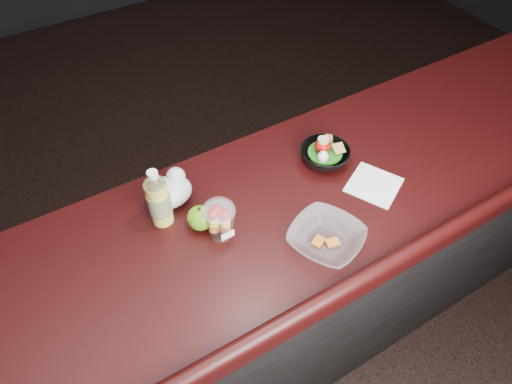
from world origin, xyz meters
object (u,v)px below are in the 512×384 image
green_apple (200,218)px  snack_bowl (324,154)px  lemonade_bottle (159,201)px  takeout_bowl (326,238)px  fruit_cup (220,219)px

green_apple → snack_bowl: (0.50, 0.04, -0.01)m
snack_bowl → lemonade_bottle: bearing=175.8°
lemonade_bottle → snack_bowl: (0.60, -0.04, -0.06)m
takeout_bowl → fruit_cup: bearing=142.9°
green_apple → takeout_bowl: size_ratio=0.30×
lemonade_bottle → fruit_cup: size_ratio=1.53×
lemonade_bottle → green_apple: 0.14m
fruit_cup → green_apple: 0.08m
lemonade_bottle → green_apple: size_ratio=2.50×
fruit_cup → green_apple: fruit_cup is taller
lemonade_bottle → takeout_bowl: 0.52m
lemonade_bottle → green_apple: bearing=-41.4°
fruit_cup → takeout_bowl: fruit_cup is taller
fruit_cup → snack_bowl: size_ratio=0.68×
green_apple → takeout_bowl: 0.39m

